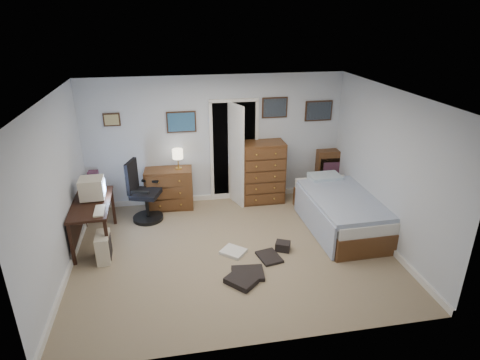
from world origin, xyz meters
name	(u,v)px	position (x,y,z in m)	size (l,w,h in m)	color
floor	(233,251)	(0.00, 0.00, -0.01)	(5.00, 4.00, 0.02)	tan
computer_desk	(87,212)	(-2.29, 0.66, 0.57)	(0.63, 1.30, 0.74)	black
crt_monitor	(92,188)	(-2.18, 0.81, 0.92)	(0.39, 0.37, 0.35)	beige
keyboard	(99,211)	(-2.02, 0.31, 0.75)	(0.15, 0.39, 0.02)	beige
pc_tower	(104,247)	(-2.00, 0.11, 0.22)	(0.22, 0.42, 0.44)	beige
office_chair	(143,198)	(-1.44, 1.35, 0.44)	(0.70, 0.70, 1.14)	black
media_stack	(96,193)	(-2.32, 1.75, 0.43)	(0.17, 0.17, 0.86)	maroon
low_dresser	(169,188)	(-0.96, 1.77, 0.40)	(0.89, 0.45, 0.80)	brown
table_lamp	(178,155)	(-0.76, 1.77, 1.08)	(0.21, 0.21, 0.39)	gold
doorway	(232,147)	(0.35, 2.27, 1.00)	(0.96, 1.12, 2.05)	black
tall_dresser	(262,172)	(0.88, 1.75, 0.62)	(0.84, 0.49, 1.23)	brown
headboard_bookcase	(341,170)	(2.59, 1.86, 0.50)	(1.07, 0.33, 0.95)	brown
bed	(340,210)	(1.98, 0.44, 0.33)	(1.18, 2.13, 0.69)	brown
wall_posters	(245,114)	(0.57, 1.98, 1.75)	(4.38, 0.04, 0.60)	#331E11
floor_clutter	(253,265)	(0.22, -0.50, 0.04)	(1.21, 1.27, 0.14)	black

